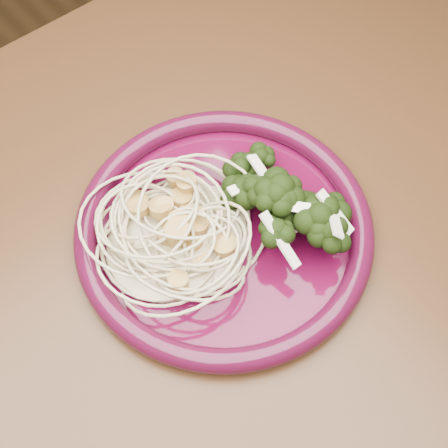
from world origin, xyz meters
TOP-DOWN VIEW (x-y plane):
  - dining_table at (0.00, 0.00)m, footprint 1.20×0.80m
  - dinner_plate at (0.04, 0.02)m, footprint 0.39×0.39m
  - spaghetti_pile at (-0.00, 0.04)m, footprint 0.19×0.18m
  - scallop_cluster at (-0.00, 0.04)m, footprint 0.17×0.17m
  - broccoli_pile at (0.09, -0.01)m, footprint 0.15×0.18m
  - onion_garnish at (0.09, -0.01)m, footprint 0.10×0.12m

SIDE VIEW (x-z plane):
  - dining_table at x=0.00m, z-range 0.28..1.03m
  - dinner_plate at x=0.04m, z-range 0.75..0.77m
  - spaghetti_pile at x=0.00m, z-range 0.76..0.79m
  - broccoli_pile at x=0.09m, z-range 0.76..0.81m
  - scallop_cluster at x=0.00m, z-range 0.79..0.83m
  - onion_garnish at x=0.09m, z-range 0.79..0.84m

